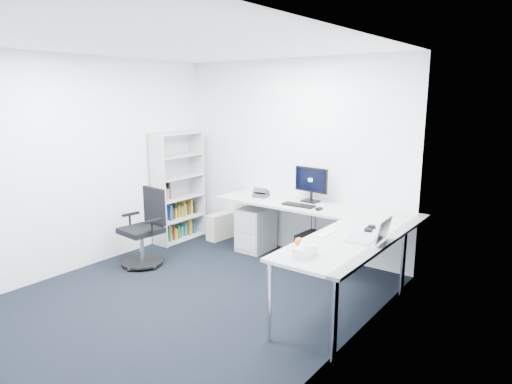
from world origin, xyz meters
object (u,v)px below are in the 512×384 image
Objects in this scene: l_desk at (298,242)px; monitor at (311,184)px; bookshelf at (178,187)px; task_chair at (141,228)px; laptop at (362,227)px.

monitor is at bearing 103.79° from l_desk.
l_desk is 2.22m from bookshelf.
monitor is (2.05, 0.46, 0.21)m from bookshelf.
bookshelf is 1.64× the size of task_chair.
laptop is (1.10, -0.61, 0.53)m from l_desk.
monitor is at bearing 134.47° from laptop.
l_desk is 2.05m from task_chair.
l_desk is 1.36m from laptop.
monitor reaches higher than l_desk.
bookshelf is 4.61× the size of laptop.
bookshelf is at bearing 165.45° from laptop.
task_chair is (-1.77, -1.02, 0.11)m from l_desk.
bookshelf is 3.31× the size of monitor.
monitor reaches higher than laptop.
bookshelf is at bearing 178.68° from l_desk.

